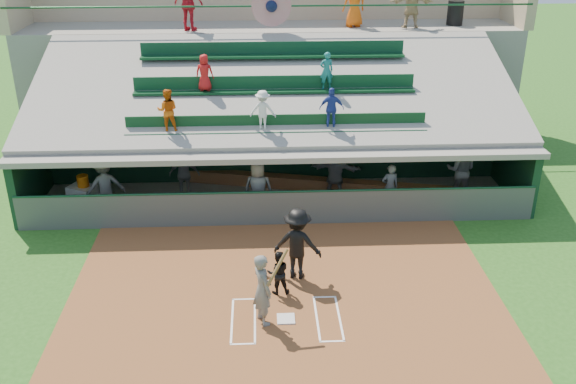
{
  "coord_description": "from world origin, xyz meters",
  "views": [
    {
      "loc": [
        -0.56,
        -12.78,
        9.28
      ],
      "look_at": [
        0.22,
        3.5,
        1.8
      ],
      "focal_mm": 40.0,
      "sensor_mm": 36.0,
      "label": 1
    }
  ],
  "objects_px": {
    "home_plate": "(286,319)",
    "water_cooler": "(83,181)",
    "batter_at_plate": "(263,289)",
    "trash_bin": "(455,13)",
    "white_table": "(83,196)",
    "catcher": "(278,272)"
  },
  "relations": [
    {
      "from": "batter_at_plate",
      "to": "trash_bin",
      "type": "height_order",
      "value": "trash_bin"
    },
    {
      "from": "water_cooler",
      "to": "trash_bin",
      "type": "bearing_deg",
      "value": 26.4
    },
    {
      "from": "catcher",
      "to": "white_table",
      "type": "bearing_deg",
      "value": -45.59
    },
    {
      "from": "catcher",
      "to": "water_cooler",
      "type": "xyz_separation_m",
      "value": [
        -6.15,
        5.34,
        0.34
      ]
    },
    {
      "from": "catcher",
      "to": "batter_at_plate",
      "type": "bearing_deg",
      "value": 66.89
    },
    {
      "from": "batter_at_plate",
      "to": "water_cooler",
      "type": "relative_size",
      "value": 5.26
    },
    {
      "from": "trash_bin",
      "to": "catcher",
      "type": "bearing_deg",
      "value": -121.96
    },
    {
      "from": "water_cooler",
      "to": "catcher",
      "type": "bearing_deg",
      "value": -40.98
    },
    {
      "from": "home_plate",
      "to": "water_cooler",
      "type": "distance_m",
      "value": 9.11
    },
    {
      "from": "catcher",
      "to": "water_cooler",
      "type": "distance_m",
      "value": 8.16
    },
    {
      "from": "white_table",
      "to": "trash_bin",
      "type": "relative_size",
      "value": 0.86
    },
    {
      "from": "trash_bin",
      "to": "batter_at_plate",
      "type": "bearing_deg",
      "value": -120.83
    },
    {
      "from": "home_plate",
      "to": "trash_bin",
      "type": "relative_size",
      "value": 0.45
    },
    {
      "from": "catcher",
      "to": "white_table",
      "type": "distance_m",
      "value": 8.2
    },
    {
      "from": "water_cooler",
      "to": "home_plate",
      "type": "bearing_deg",
      "value": -45.99
    },
    {
      "from": "home_plate",
      "to": "catcher",
      "type": "height_order",
      "value": "catcher"
    },
    {
      "from": "white_table",
      "to": "water_cooler",
      "type": "height_order",
      "value": "water_cooler"
    },
    {
      "from": "batter_at_plate",
      "to": "water_cooler",
      "type": "height_order",
      "value": "batter_at_plate"
    },
    {
      "from": "water_cooler",
      "to": "trash_bin",
      "type": "distance_m",
      "value": 15.89
    },
    {
      "from": "trash_bin",
      "to": "home_plate",
      "type": "bearing_deg",
      "value": -119.16
    },
    {
      "from": "home_plate",
      "to": "batter_at_plate",
      "type": "height_order",
      "value": "batter_at_plate"
    },
    {
      "from": "batter_at_plate",
      "to": "white_table",
      "type": "relative_size",
      "value": 2.35
    }
  ]
}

